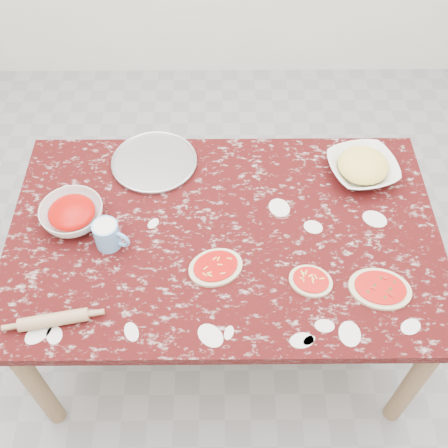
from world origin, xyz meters
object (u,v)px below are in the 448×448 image
(pizza_tray, at_px, (154,163))
(sauce_bowl, at_px, (72,215))
(flour_mug, at_px, (108,235))
(worktable, at_px, (224,245))
(cheese_bowl, at_px, (362,169))
(rolling_pin, at_px, (54,320))

(pizza_tray, xyz_separation_m, sauce_bowl, (-0.28, -0.30, 0.03))
(pizza_tray, height_order, flour_mug, flour_mug)
(worktable, xyz_separation_m, cheese_bowl, (0.55, 0.29, 0.12))
(pizza_tray, distance_m, cheese_bowl, 0.84)
(worktable, bearing_deg, cheese_bowl, 27.59)
(pizza_tray, relative_size, rolling_pin, 1.53)
(pizza_tray, xyz_separation_m, flour_mug, (-0.13, -0.41, 0.05))
(flour_mug, bearing_deg, worktable, 6.97)
(rolling_pin, bearing_deg, flour_mug, 65.86)
(worktable, height_order, sauce_bowl, sauce_bowl)
(pizza_tray, distance_m, rolling_pin, 0.77)
(pizza_tray, relative_size, flour_mug, 2.56)
(flour_mug, bearing_deg, sauce_bowl, 143.72)
(worktable, distance_m, rolling_pin, 0.68)
(rolling_pin, bearing_deg, pizza_tray, 69.24)
(worktable, relative_size, sauce_bowl, 6.84)
(flour_mug, bearing_deg, rolling_pin, -114.14)
(worktable, distance_m, cheese_bowl, 0.63)
(sauce_bowl, relative_size, rolling_pin, 1.04)
(sauce_bowl, height_order, flour_mug, flour_mug)
(worktable, bearing_deg, pizza_tray, 128.55)
(rolling_pin, bearing_deg, worktable, 33.51)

